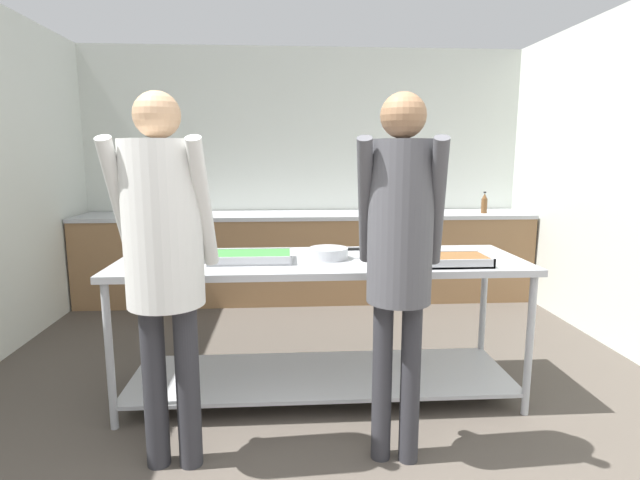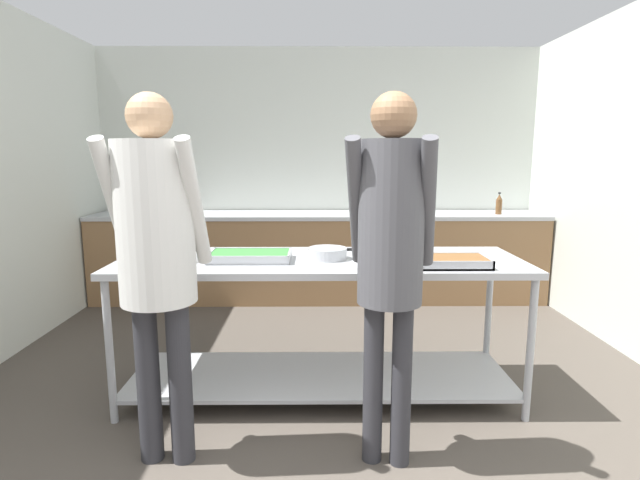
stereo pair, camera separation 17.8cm
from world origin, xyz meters
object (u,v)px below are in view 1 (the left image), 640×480
object	(u,v)px
broccoli_bowl	(391,258)
serving_tray_roast	(452,260)
guest_serving_right	(164,243)
serving_tray_vegetables	(251,257)
sauce_pan	(329,253)
plate_stack	(182,257)
guest_serving_left	(400,238)
water_bottle	(484,203)

from	to	relation	value
broccoli_bowl	serving_tray_roast	size ratio (longest dim) A/B	0.60
serving_tray_roast	guest_serving_right	size ratio (longest dim) A/B	0.23
serving_tray_vegetables	guest_serving_right	size ratio (longest dim) A/B	0.27
serving_tray_vegetables	sauce_pan	size ratio (longest dim) A/B	1.29
plate_stack	guest_serving_left	xyz separation A→B (m)	(1.16, -0.68, 0.22)
serving_tray_roast	guest_serving_left	xyz separation A→B (m)	(-0.44, -0.52, 0.22)
water_bottle	broccoli_bowl	bearing A→B (deg)	-122.55
serving_tray_vegetables	serving_tray_roast	bearing A→B (deg)	-7.66
guest_serving_right	water_bottle	distance (m)	3.84
sauce_pan	guest_serving_right	size ratio (longest dim) A/B	0.21
guest_serving_left	guest_serving_right	size ratio (longest dim) A/B	1.00
serving_tray_vegetables	water_bottle	distance (m)	3.13
broccoli_bowl	water_bottle	world-z (taller)	water_bottle
sauce_pan	plate_stack	bearing A→B (deg)	-177.16
serving_tray_roast	plate_stack	bearing A→B (deg)	174.18
guest_serving_right	broccoli_bowl	bearing A→B (deg)	22.72
serving_tray_vegetables	guest_serving_right	world-z (taller)	guest_serving_right
plate_stack	guest_serving_left	distance (m)	1.36
serving_tray_vegetables	sauce_pan	xyz separation A→B (m)	(0.47, 0.05, 0.01)
serving_tray_roast	guest_serving_right	bearing A→B (deg)	-162.20
plate_stack	serving_tray_vegetables	xyz separation A→B (m)	(0.41, -0.00, -0.00)
sauce_pan	serving_tray_roast	distance (m)	0.74
guest_serving_right	water_bottle	xyz separation A→B (m)	(2.64, 2.79, -0.10)
serving_tray_roast	water_bottle	bearing A→B (deg)	64.33
sauce_pan	serving_tray_vegetables	bearing A→B (deg)	-174.34
guest_serving_left	water_bottle	world-z (taller)	guest_serving_left
serving_tray_roast	water_bottle	distance (m)	2.55
plate_stack	water_bottle	xyz separation A→B (m)	(2.70, 2.14, 0.10)
plate_stack	serving_tray_roast	bearing A→B (deg)	-5.82
guest_serving_right	water_bottle	bearing A→B (deg)	46.62
sauce_pan	broccoli_bowl	size ratio (longest dim) A/B	1.54
serving_tray_roast	broccoli_bowl	bearing A→B (deg)	-179.52
serving_tray_roast	water_bottle	world-z (taller)	water_bottle
plate_stack	guest_serving_left	world-z (taller)	guest_serving_left
sauce_pan	serving_tray_roast	xyz separation A→B (m)	(0.71, -0.21, -0.01)
guest_serving_left	broccoli_bowl	bearing A→B (deg)	82.26
serving_tray_roast	guest_serving_left	distance (m)	0.71
sauce_pan	broccoli_bowl	xyz separation A→B (m)	(0.34, -0.21, 0.01)
guest_serving_right	guest_serving_left	bearing A→B (deg)	-1.43
sauce_pan	water_bottle	size ratio (longest dim) A/B	1.69
plate_stack	serving_tray_roast	distance (m)	1.60
serving_tray_vegetables	sauce_pan	world-z (taller)	sauce_pan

